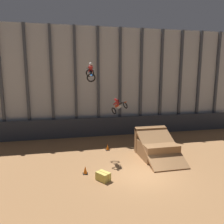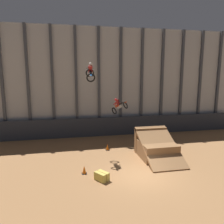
# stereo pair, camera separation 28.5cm
# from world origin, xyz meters

# --- Properties ---
(ground_plane) EXTENTS (60.00, 60.00, 0.00)m
(ground_plane) POSITION_xyz_m (0.00, 0.00, 0.00)
(ground_plane) COLOR #996B42
(arena_back_wall) EXTENTS (32.00, 0.40, 12.14)m
(arena_back_wall) POSITION_xyz_m (0.00, 11.26, 6.07)
(arena_back_wall) COLOR #ADB2B7
(arena_back_wall) RESTS_ON ground_plane
(lower_barrier) EXTENTS (31.36, 0.20, 2.13)m
(lower_barrier) POSITION_xyz_m (0.00, 10.47, 1.06)
(lower_barrier) COLOR #2D333D
(lower_barrier) RESTS_ON ground_plane
(dirt_ramp) EXTENTS (2.89, 4.62, 2.40)m
(dirt_ramp) POSITION_xyz_m (2.46, 3.31, 0.81)
(dirt_ramp) COLOR olive
(dirt_ramp) RESTS_ON ground_plane
(rider_bike_left_air) EXTENTS (0.81, 1.87, 1.63)m
(rider_bike_left_air) POSITION_xyz_m (-2.85, 5.02, 7.09)
(rider_bike_left_air) COLOR black
(rider_bike_right_air) EXTENTS (1.75, 1.64, 1.67)m
(rider_bike_right_air) POSITION_xyz_m (0.18, 7.37, 3.87)
(rider_bike_right_air) COLOR black
(traffic_cone_near_ramp) EXTENTS (0.36, 0.36, 0.58)m
(traffic_cone_near_ramp) POSITION_xyz_m (-3.80, 1.11, 0.28)
(traffic_cone_near_ramp) COLOR black
(traffic_cone_near_ramp) RESTS_ON ground_plane
(traffic_cone_arena_edge) EXTENTS (0.36, 0.36, 0.58)m
(traffic_cone_arena_edge) POSITION_xyz_m (-1.31, 5.59, 0.28)
(traffic_cone_arena_edge) COLOR black
(traffic_cone_arena_edge) RESTS_ON ground_plane
(hay_bale_trackside) EXTENTS (1.01, 1.08, 0.57)m
(hay_bale_trackside) POSITION_xyz_m (-2.74, -0.11, 0.28)
(hay_bale_trackside) COLOR #CCB751
(hay_bale_trackside) RESTS_ON ground_plane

